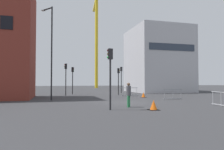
{
  "coord_description": "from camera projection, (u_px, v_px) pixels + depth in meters",
  "views": [
    {
      "loc": [
        -6.15,
        -17.96,
        1.83
      ],
      "look_at": [
        0.0,
        4.59,
        2.57
      ],
      "focal_mm": 34.13,
      "sensor_mm": 36.0,
      "label": 1
    }
  ],
  "objects": [
    {
      "name": "office_block",
      "position": [
        158.0,
        60.0,
        39.02
      ],
      "size": [
        9.69,
        10.24,
        11.49
      ],
      "color": "#B7B7BC",
      "rests_on": "ground"
    },
    {
      "name": "streetlamp_tall",
      "position": [
        51.0,
        47.0,
        21.32
      ],
      "size": [
        1.17,
        1.27,
        9.38
      ],
      "color": "black",
      "rests_on": "ground"
    },
    {
      "name": "traffic_cone_on_verge",
      "position": [
        154.0,
        105.0,
        13.74
      ],
      "size": [
        0.64,
        0.64,
        0.65
      ],
      "color": "black",
      "rests_on": "ground"
    },
    {
      "name": "safety_barrier_mid_span",
      "position": [
        221.0,
        99.0,
        15.81
      ],
      "size": [
        0.3,
        2.17,
        1.08
      ],
      "color": "#B2B5BA",
      "rests_on": "ground"
    },
    {
      "name": "pedestrian_walking",
      "position": [
        129.0,
        93.0,
        15.33
      ],
      "size": [
        0.34,
        0.34,
        1.75
      ],
      "color": "#2D844C",
      "rests_on": "ground"
    },
    {
      "name": "traffic_light_median",
      "position": [
        73.0,
        76.0,
        31.05
      ],
      "size": [
        0.39,
        0.34,
        3.96
      ],
      "color": "black",
      "rests_on": "ground"
    },
    {
      "name": "safety_barrier_left_run",
      "position": [
        173.0,
        94.0,
        21.92
      ],
      "size": [
        2.22,
        0.2,
        1.08
      ],
      "color": "gray",
      "rests_on": "ground"
    },
    {
      "name": "construction_crane",
      "position": [
        96.0,
        28.0,
        62.98
      ],
      "size": [
        2.92,
        18.15,
        27.22
      ],
      "color": "yellow",
      "rests_on": "ground"
    },
    {
      "name": "traffic_light_crosswalk",
      "position": [
        110.0,
        69.0,
        13.86
      ],
      "size": [
        0.38,
        0.27,
        3.99
      ],
      "color": "#232326",
      "rests_on": "ground"
    },
    {
      "name": "traffic_light_near",
      "position": [
        66.0,
        74.0,
        27.92
      ],
      "size": [
        0.39,
        0.28,
        4.21
      ],
      "color": "#232326",
      "rests_on": "ground"
    },
    {
      "name": "traffic_cone_by_barrier",
      "position": [
        143.0,
        95.0,
        24.83
      ],
      "size": [
        0.59,
        0.59,
        0.6
      ],
      "color": "black",
      "rests_on": "ground"
    },
    {
      "name": "ground",
      "position": [
        126.0,
        102.0,
        18.88
      ],
      "size": [
        160.0,
        160.0,
        0.0
      ],
      "primitive_type": "plane",
      "color": "#333335"
    },
    {
      "name": "traffic_light_far",
      "position": [
        121.0,
        76.0,
        34.46
      ],
      "size": [
        0.38,
        0.36,
        4.24
      ],
      "color": "black",
      "rests_on": "ground"
    },
    {
      "name": "traffic_light_verge",
      "position": [
        118.0,
        77.0,
        29.74
      ],
      "size": [
        0.39,
        0.29,
        3.73
      ],
      "color": "black",
      "rests_on": "ground"
    },
    {
      "name": "safety_barrier_front",
      "position": [
        130.0,
        92.0,
        27.46
      ],
      "size": [
        2.29,
        0.36,
        1.08
      ],
      "color": "gray",
      "rests_on": "ground"
    }
  ]
}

